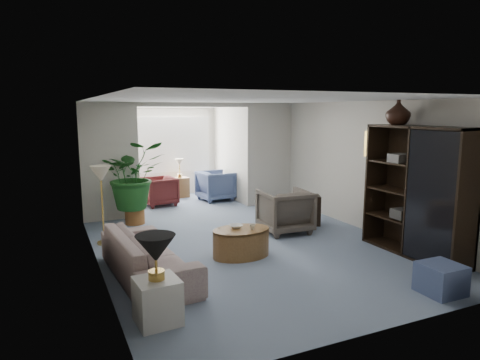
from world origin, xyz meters
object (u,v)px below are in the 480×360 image
coffee_cup (252,227)px  ottoman (441,279)px  plant_pot (135,216)px  sunroom_table (180,187)px  framed_picture (377,145)px  coffee_table (241,243)px  floor_lamp (101,174)px  cabinet_urn (398,112)px  table_lamp (156,249)px  coffee_bowl (236,226)px  side_table_dark (307,210)px  sunroom_chair_blue (216,186)px  sunroom_chair_maroon (159,191)px  sofa (148,255)px  end_table (157,301)px  wingback_chair (285,211)px  entertainment_cabinet (417,192)px

coffee_cup → ottoman: size_ratio=0.19×
plant_pot → sunroom_table: size_ratio=0.75×
framed_picture → coffee_table: (-2.81, -0.12, -1.47)m
coffee_table → ottoman: (1.74, -2.36, -0.03)m
floor_lamp → cabinet_urn: 5.12m
ottoman → framed_picture: bearing=66.5°
table_lamp → coffee_bowl: table_lamp is taller
side_table_dark → sunroom_chair_blue: (-0.83, 3.02, 0.08)m
framed_picture → ottoman: size_ratio=1.03×
table_lamp → sunroom_chair_blue: size_ratio=0.52×
sunroom_chair_blue → framed_picture: bearing=-164.4°
plant_pot → sunroom_chair_maroon: bearing=59.4°
coffee_cup → table_lamp: bearing=-141.6°
table_lamp → sunroom_chair_blue: 6.58m
sofa → coffee_table: sofa is taller
framed_picture → floor_lamp: size_ratio=1.39×
table_lamp → ottoman: size_ratio=0.91×
end_table → side_table_dark: 4.75m
sofa → wingback_chair: 3.14m
framed_picture → wingback_chair: (-1.46, 0.80, -1.29)m
coffee_table → sunroom_chair_blue: (1.22, 4.24, 0.16)m
framed_picture → side_table_dark: (-0.76, 1.10, -1.40)m
floor_lamp → wingback_chair: size_ratio=0.40×
side_table_dark → ottoman: 3.60m
framed_picture → sofa: framed_picture is taller
end_table → side_table_dark: side_table_dark is taller
coffee_cup → ottoman: bearing=-54.9°
framed_picture → end_table: size_ratio=0.99×
floor_lamp → sunroom_table: floor_lamp is taller
wingback_chair → sunroom_chair_blue: (-0.13, 3.32, -0.03)m
end_table → entertainment_cabinet: size_ratio=0.24×
coffee_cup → plant_pot: 3.14m
end_table → coffee_cup: 2.45m
end_table → cabinet_urn: bearing=13.1°
table_lamp → wingback_chair: (3.11, 2.53, -0.44)m
sofa → plant_pot: size_ratio=5.49×
plant_pot → wingback_chair: bearing=-35.6°
wingback_chair → cabinet_urn: (1.23, -1.52, 1.88)m
floor_lamp → coffee_table: 2.70m
coffee_bowl → sunroom_chair_maroon: (-0.23, 4.14, -0.12)m
coffee_cup → wingback_chair: (1.20, 1.02, -0.08)m
plant_pot → sunroom_chair_blue: bearing=32.3°
coffee_bowl → coffee_table: bearing=-63.4°
end_table → cabinet_urn: (4.34, 1.01, 2.05)m
sofa → sunroom_chair_blue: sunroom_chair_blue is taller
side_table_dark → table_lamp: bearing=-143.4°
sofa → coffee_bowl: size_ratio=10.36×
end_table → table_lamp: table_lamp is taller
entertainment_cabinet → sunroom_chair_blue: entertainment_cabinet is taller
cabinet_urn → coffee_bowl: bearing=165.1°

